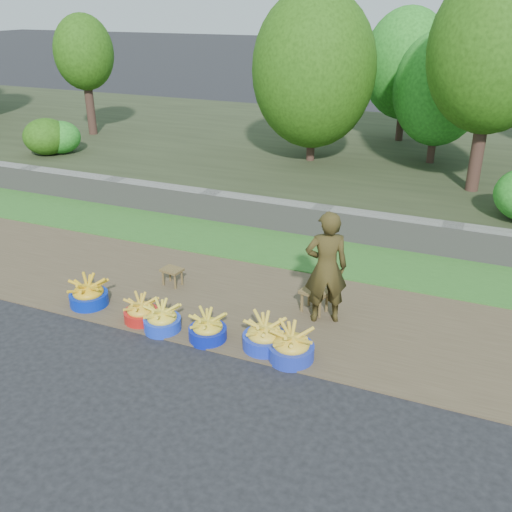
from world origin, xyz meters
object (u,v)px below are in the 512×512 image
at_px(vendor_woman, 326,268).
at_px(stool_left, 172,272).
at_px(basin_e, 265,336).
at_px(basin_f, 291,346).
at_px(basin_d, 208,329).
at_px(basin_a, 88,294).
at_px(basin_c, 162,319).
at_px(stool_right, 315,295).
at_px(basin_b, 141,311).

bearing_deg(vendor_woman, stool_left, -26.96).
height_order(basin_e, basin_f, basin_f).
relative_size(basin_d, stool_left, 1.45).
height_order(basin_a, basin_e, basin_e).
xyz_separation_m(basin_d, stool_left, (-1.16, 1.11, 0.07)).
xyz_separation_m(basin_a, stool_left, (0.77, 0.97, 0.05)).
height_order(basin_f, stool_left, basin_f).
relative_size(basin_c, vendor_woman, 0.32).
height_order(stool_left, vendor_woman, vendor_woman).
bearing_deg(basin_e, basin_c, -175.10).
distance_m(basin_a, basin_f, 3.05).
xyz_separation_m(basin_c, basin_f, (1.76, 0.03, 0.02)).
height_order(basin_c, stool_right, basin_c).
xyz_separation_m(basin_b, basin_f, (2.13, -0.05, 0.03)).
xyz_separation_m(basin_c, basin_e, (1.38, 0.12, 0.02)).
xyz_separation_m(basin_e, basin_f, (0.38, -0.09, 0.00)).
bearing_deg(basin_a, stool_right, 19.31).
bearing_deg(basin_e, stool_right, 74.96).
bearing_deg(stool_right, basin_e, -105.04).
distance_m(basin_e, stool_left, 2.15).
distance_m(basin_b, basin_e, 1.75).
bearing_deg(basin_b, vendor_woman, 23.56).
height_order(basin_f, vendor_woman, vendor_woman).
height_order(basin_c, basin_e, basin_e).
distance_m(stool_left, vendor_woman, 2.44).
height_order(basin_b, basin_c, basin_c).
relative_size(basin_e, basin_f, 0.99).
xyz_separation_m(stool_left, stool_right, (2.19, 0.07, 0.05)).
xyz_separation_m(basin_a, basin_f, (3.05, -0.13, 0.01)).
height_order(basin_d, stool_left, basin_d).
relative_size(basin_b, basin_c, 0.95).
bearing_deg(basin_c, basin_a, 172.83).
distance_m(basin_b, basin_d, 1.02).
relative_size(basin_c, basin_f, 0.88).
bearing_deg(basin_b, stool_left, 97.90).
bearing_deg(stool_left, basin_e, -28.13).
bearing_deg(basin_a, stool_left, 51.55).
height_order(basin_f, stool_right, basin_f).
distance_m(basin_d, stool_left, 1.61).
bearing_deg(basin_a, basin_d, -4.09).
xyz_separation_m(basin_c, stool_right, (1.67, 1.20, 0.11)).
bearing_deg(basin_d, stool_right, 48.93).
height_order(basin_e, stool_left, basin_e).
bearing_deg(stool_right, stool_left, -178.27).
bearing_deg(vendor_woman, basin_a, -9.14).
xyz_separation_m(basin_d, basin_e, (0.73, 0.09, 0.02)).
relative_size(basin_c, stool_left, 1.46).
height_order(basin_b, stool_left, basin_b).
xyz_separation_m(stool_right, vendor_woman, (0.18, -0.15, 0.51)).
relative_size(basin_a, basin_e, 0.98).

